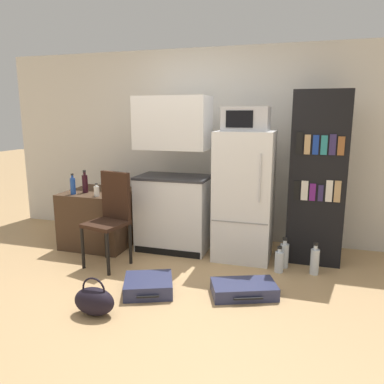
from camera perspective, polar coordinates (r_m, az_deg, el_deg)
The scene contains 19 objects.
ground_plane at distance 3.56m, azimuth -5.59°, elevation -16.11°, with size 24.00×24.00×0.00m, color tan.
wall_back at distance 5.02m, azimuth 5.07°, elevation 7.02°, with size 6.40×0.10×2.50m.
side_table at distance 4.98m, azimuth -13.74°, elevation -3.83°, with size 0.81×0.78×0.70m.
kitchen_hutch at distance 4.57m, azimuth -2.84°, elevation 1.64°, with size 0.88×0.54×1.87m.
refrigerator at distance 4.35m, azimuth 7.95°, elevation -0.57°, with size 0.65×0.61×1.48m.
microwave at distance 4.25m, azimuth 8.28°, elevation 10.97°, with size 0.50×0.39×0.26m.
bookshelf at distance 4.38m, azimuth 18.50°, elevation 1.93°, with size 0.60×0.37×1.92m.
bottle_amber_beer at distance 5.14m, azimuth -13.22°, elevation 1.57°, with size 0.08×0.08×0.17m.
bottle_wine_dark at distance 4.82m, azimuth -16.00°, elevation 1.29°, with size 0.07×0.07×0.28m.
bottle_milk_white at distance 4.58m, azimuth -14.34°, elevation 0.17°, with size 0.06×0.06×0.15m.
bottle_blue_soda at distance 4.77m, azimuth -17.70°, elevation 0.94°, with size 0.06×0.06×0.25m.
bottle_ketchup_red at distance 4.88m, azimuth -10.30°, elevation 1.02°, with size 0.06×0.06×0.15m.
chair at distance 4.24m, azimuth -12.19°, elevation -2.90°, with size 0.48×0.48×1.04m.
suitcase_large_flat at distance 3.64m, azimuth 7.91°, elevation -14.46°, with size 0.67×0.52×0.12m.
suitcase_small_flat at distance 3.69m, azimuth -6.65°, elevation -13.94°, with size 0.57×0.56×0.14m.
handbag at distance 3.38m, azimuth -14.67°, elevation -15.75°, with size 0.36×0.20×0.33m.
water_bottle_front at distance 4.21m, azimuth 18.19°, elevation -9.94°, with size 0.09×0.09×0.35m.
water_bottle_middle at distance 4.17m, azimuth 13.14°, elevation -10.24°, with size 0.09×0.09×0.29m.
water_bottle_back at distance 4.30m, azimuth 13.87°, elevation -9.28°, with size 0.10×0.10×0.34m.
Camera 1 is at (1.23, -2.90, 1.66)m, focal length 35.00 mm.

